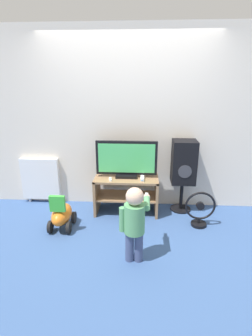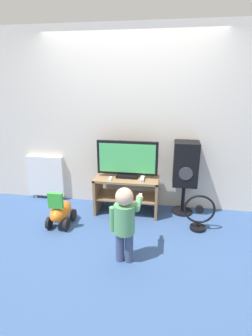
{
  "view_description": "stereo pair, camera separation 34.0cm",
  "coord_description": "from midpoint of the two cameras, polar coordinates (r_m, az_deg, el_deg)",
  "views": [
    {
      "loc": [
        0.22,
        -3.29,
        1.86
      ],
      "look_at": [
        0.0,
        0.14,
        0.71
      ],
      "focal_mm": 28.0,
      "sensor_mm": 36.0,
      "label": 1
    },
    {
      "loc": [
        0.56,
        -3.25,
        1.86
      ],
      "look_at": [
        0.0,
        0.14,
        0.71
      ],
      "focal_mm": 28.0,
      "sensor_mm": 36.0,
      "label": 2
    }
  ],
  "objects": [
    {
      "name": "speaker_tower",
      "position": [
        3.8,
        9.96,
        0.86
      ],
      "size": [
        0.34,
        0.32,
        1.07
      ],
      "color": "black",
      "rests_on": "ground_plane"
    },
    {
      "name": "game_console",
      "position": [
        3.67,
        0.93,
        -2.25
      ],
      "size": [
        0.05,
        0.19,
        0.04
      ],
      "color": "white",
      "rests_on": "tv_stand"
    },
    {
      "name": "radiator",
      "position": [
        4.39,
        -20.25,
        -2.3
      ],
      "size": [
        0.6,
        0.08,
        0.72
      ],
      "color": "white",
      "rests_on": "ground_plane"
    },
    {
      "name": "remote_primary",
      "position": [
        3.67,
        -6.09,
        -2.5
      ],
      "size": [
        0.05,
        0.13,
        0.03
      ],
      "color": "white",
      "rests_on": "tv_stand"
    },
    {
      "name": "ground_plane",
      "position": [
        3.78,
        -2.76,
        -10.99
      ],
      "size": [
        16.0,
        16.0,
        0.0
      ],
      "primitive_type": "plane",
      "color": "#38568C"
    },
    {
      "name": "ride_on_toy",
      "position": [
        3.62,
        -16.51,
        -9.77
      ],
      "size": [
        0.28,
        0.47,
        0.52
      ],
      "color": "orange",
      "rests_on": "ground_plane"
    },
    {
      "name": "television",
      "position": [
        3.7,
        -2.52,
        1.8
      ],
      "size": [
        0.87,
        0.2,
        0.53
      ],
      "color": "black",
      "rests_on": "tv_stand"
    },
    {
      "name": "wall_back",
      "position": [
        3.87,
        -2.17,
        10.14
      ],
      "size": [
        10.0,
        0.06,
        2.6
      ],
      "color": "silver",
      "rests_on": "ground_plane"
    },
    {
      "name": "tv_stand",
      "position": [
        3.83,
        -2.46,
        -4.76
      ],
      "size": [
        0.91,
        0.46,
        0.54
      ],
      "color": "#93704C",
      "rests_on": "ground_plane"
    },
    {
      "name": "floor_fan",
      "position": [
        3.6,
        13.17,
        -9.09
      ],
      "size": [
        0.4,
        0.2,
        0.49
      ],
      "color": "black",
      "rests_on": "ground_plane"
    },
    {
      "name": "child",
      "position": [
        2.75,
        -1.69,
        -11.06
      ],
      "size": [
        0.32,
        0.48,
        0.85
      ],
      "color": "#3F4C72",
      "rests_on": "ground_plane"
    }
  ]
}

